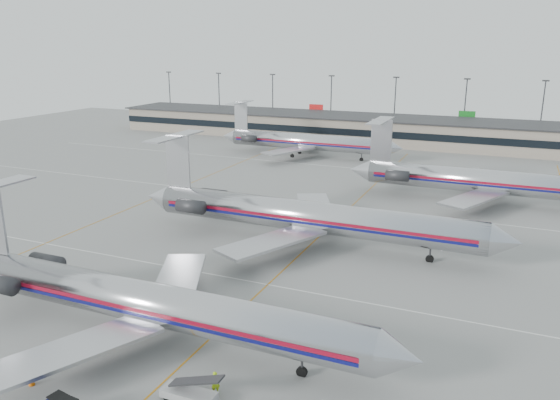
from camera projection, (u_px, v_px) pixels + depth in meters
The scene contains 11 objects.
ground at pixel (219, 330), 46.47m from camera, with size 260.00×260.00×0.00m, color gray.
apron_markings at pixel (268, 285), 55.30m from camera, with size 160.00×0.15×0.02m, color silver.
terminal at pixel (418, 132), 132.11m from camera, with size 162.00×17.00×6.25m.
light_mast_row at pixel (429, 103), 143.01m from camera, with size 163.60×0.40×15.28m.
jet_foreground at pixel (143, 301), 44.49m from camera, with size 43.62×25.68×11.42m.
jet_second_row at pixel (304, 215), 65.86m from camera, with size 47.20×27.79×12.36m.
jet_third_row at pixel (486, 181), 82.81m from camera, with size 44.18×27.18×12.08m.
jet_back_row at pixel (304, 141), 118.08m from camera, with size 41.30×25.41×11.29m.
belt_loader at pixel (190, 393), 37.08m from camera, with size 4.58×1.46×2.43m.
ramp_worker_near at pixel (216, 383), 37.80m from camera, with size 0.62×0.41×1.70m, color #9FCD13.
cone_left at pixel (31, 381), 38.92m from camera, with size 0.46×0.46×0.62m, color #D65A07.
Camera 1 is at (21.26, -36.17, 23.44)m, focal length 35.00 mm.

